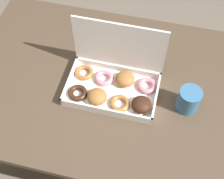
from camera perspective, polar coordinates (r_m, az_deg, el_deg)
name	(u,v)px	position (r m, az deg, el deg)	size (l,w,h in m)	color
ground_plane	(109,152)	(1.92, -0.54, -11.30)	(8.00, 8.00, 0.00)	#6B6054
dining_table	(108,96)	(1.37, -0.75, -1.14)	(1.21, 0.83, 0.72)	#4C3D2D
donut_box	(115,81)	(1.24, 0.53, 1.65)	(0.36, 0.23, 0.27)	white
coffee_mug	(189,99)	(1.22, 13.85, -1.79)	(0.09, 0.09, 0.10)	teal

